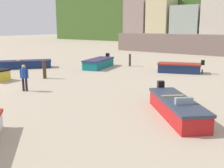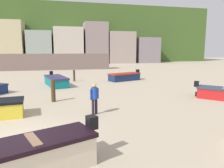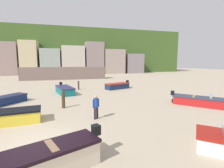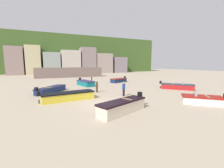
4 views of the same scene
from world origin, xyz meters
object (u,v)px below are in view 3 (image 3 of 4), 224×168
at_px(boat_navy_2, 117,86).
at_px(mooring_post_mid_beach, 63,100).
at_px(boat_teal_3, 65,90).
at_px(boat_red_5, 200,101).
at_px(mooring_post_near_water, 79,85).
at_px(beach_walker_distant, 96,105).
at_px(boat_cream_0, 36,164).

bearing_deg(boat_navy_2, mooring_post_mid_beach, 118.86).
xyz_separation_m(boat_teal_3, mooring_post_mid_beach, (-0.04, -6.51, 0.26)).
height_order(boat_red_5, mooring_post_near_water, mooring_post_near_water).
height_order(boat_navy_2, boat_red_5, boat_navy_2).
xyz_separation_m(mooring_post_near_water, mooring_post_mid_beach, (-1.87, -9.11, 0.10)).
bearing_deg(boat_teal_3, beach_walker_distant, 88.57).
bearing_deg(boat_red_5, boat_navy_2, -111.40).
relative_size(boat_teal_3, beach_walker_distant, 2.73).
bearing_deg(boat_red_5, boat_teal_3, -80.76).
xyz_separation_m(boat_navy_2, mooring_post_near_water, (-5.38, 0.76, 0.18)).
bearing_deg(mooring_post_mid_beach, boat_navy_2, 49.03).
bearing_deg(boat_red_5, beach_walker_distant, -37.04).
bearing_deg(mooring_post_mid_beach, boat_cream_0, -94.67).
relative_size(boat_navy_2, mooring_post_mid_beach, 2.77).
bearing_deg(mooring_post_mid_beach, beach_walker_distant, -57.41).
distance_m(boat_teal_3, mooring_post_mid_beach, 6.51).
height_order(boat_teal_3, mooring_post_mid_beach, mooring_post_mid_beach).
xyz_separation_m(mooring_post_mid_beach, beach_walker_distant, (2.15, -3.36, 0.26)).
distance_m(boat_teal_3, mooring_post_near_water, 3.19).
relative_size(boat_navy_2, boat_teal_3, 0.87).
bearing_deg(mooring_post_near_water, boat_cream_0, -98.27).
xyz_separation_m(boat_cream_0, boat_teal_3, (0.73, 15.01, -0.05)).
bearing_deg(mooring_post_near_water, boat_navy_2, -8.05).
xyz_separation_m(boat_cream_0, mooring_post_near_water, (2.56, 17.61, 0.11)).
xyz_separation_m(boat_cream_0, mooring_post_mid_beach, (0.69, 8.50, 0.20)).
height_order(mooring_post_mid_beach, beach_walker_distant, beach_walker_distant).
height_order(boat_teal_3, mooring_post_near_water, mooring_post_near_water).
distance_m(boat_navy_2, boat_red_5, 11.58).
distance_m(boat_cream_0, boat_navy_2, 18.63).
height_order(boat_cream_0, mooring_post_near_water, boat_cream_0).
bearing_deg(boat_cream_0, beach_walker_distant, -50.79).
xyz_separation_m(boat_red_5, mooring_post_mid_beach, (-11.45, 2.44, 0.28)).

